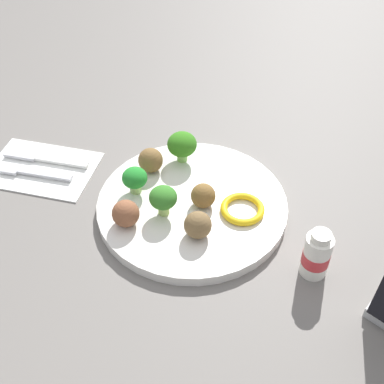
{
  "coord_description": "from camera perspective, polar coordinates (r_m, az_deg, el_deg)",
  "views": [
    {
      "loc": [
        -0.18,
        0.5,
        0.55
      ],
      "look_at": [
        0.0,
        0.0,
        0.04
      ],
      "focal_mm": 47.86,
      "sensor_mm": 36.0,
      "label": 1
    }
  ],
  "objects": [
    {
      "name": "meatball_center",
      "position": [
        0.79,
        -4.65,
        3.55
      ],
      "size": [
        0.04,
        0.04,
        0.04
      ],
      "primitive_type": "sphere",
      "color": "brown",
      "rests_on": "plate"
    },
    {
      "name": "napkin",
      "position": [
        0.86,
        -16.39,
        2.58
      ],
      "size": [
        0.18,
        0.14,
        0.01
      ],
      "primitive_type": "cube",
      "rotation": [
        0.0,
        0.0,
        0.09
      ],
      "color": "white",
      "rests_on": "ground_plane"
    },
    {
      "name": "pepper_ring_back_left",
      "position": [
        0.74,
        5.65,
        -1.89
      ],
      "size": [
        0.07,
        0.07,
        0.01
      ],
      "primitive_type": "torus",
      "rotation": [
        0.0,
        0.0,
        3.01
      ],
      "color": "yellow",
      "rests_on": "plate"
    },
    {
      "name": "meatball_near_rim",
      "position": [
        0.74,
        1.36,
        -0.19
      ],
      "size": [
        0.04,
        0.04,
        0.04
      ],
      "primitive_type": "sphere",
      "color": "brown",
      "rests_on": "plate"
    },
    {
      "name": "broccoli_floret_center",
      "position": [
        0.72,
        -3.24,
        -0.72
      ],
      "size": [
        0.04,
        0.04,
        0.05
      ],
      "color": "#A6CA69",
      "rests_on": "plate"
    },
    {
      "name": "fork",
      "position": [
        0.85,
        -17.44,
        2.13
      ],
      "size": [
        0.12,
        0.03,
        0.01
      ],
      "color": "silver",
      "rests_on": "napkin"
    },
    {
      "name": "plate",
      "position": [
        0.76,
        0.0,
        -1.53
      ],
      "size": [
        0.28,
        0.28,
        0.02
      ],
      "primitive_type": "cylinder",
      "color": "white",
      "rests_on": "ground_plane"
    },
    {
      "name": "meatball_front_right",
      "position": [
        0.69,
        0.65,
        -3.69
      ],
      "size": [
        0.04,
        0.04,
        0.04
      ],
      "primitive_type": "sphere",
      "color": "brown",
      "rests_on": "plate"
    },
    {
      "name": "meatball_mid_right",
      "position": [
        0.71,
        -7.4,
        -2.39
      ],
      "size": [
        0.04,
        0.04,
        0.04
      ],
      "primitive_type": "sphere",
      "color": "brown",
      "rests_on": "plate"
    },
    {
      "name": "broccoli_floret_back_left",
      "position": [
        0.8,
        -1.12,
        5.28
      ],
      "size": [
        0.05,
        0.05,
        0.05
      ],
      "color": "#8FD068",
      "rests_on": "plate"
    },
    {
      "name": "ground_plane",
      "position": [
        0.76,
        0.0,
        -1.96
      ],
      "size": [
        4.0,
        4.0,
        0.0
      ],
      "primitive_type": "plane",
      "color": "slate"
    },
    {
      "name": "knife",
      "position": [
        0.87,
        -16.37,
        3.65
      ],
      "size": [
        0.15,
        0.03,
        0.01
      ],
      "color": "white",
      "rests_on": "napkin"
    },
    {
      "name": "yogurt_bottle",
      "position": [
        0.68,
        13.7,
        -6.84
      ],
      "size": [
        0.04,
        0.04,
        0.07
      ],
      "color": "white",
      "rests_on": "ground_plane"
    },
    {
      "name": "broccoli_floret_mid_right",
      "position": [
        0.76,
        -6.4,
        1.5
      ],
      "size": [
        0.04,
        0.04,
        0.04
      ],
      "color": "#9CC673",
      "rests_on": "plate"
    }
  ]
}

